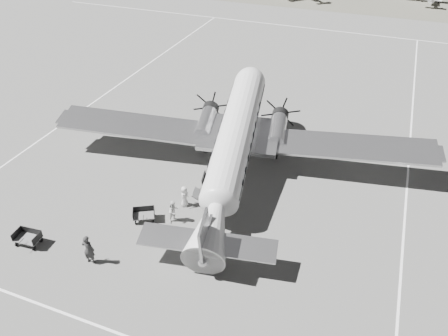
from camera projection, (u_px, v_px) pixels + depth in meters
ground at (235, 185)px, 32.53m from camera, size 260.00×260.00×0.00m
taxi_line_right at (404, 224)px, 28.96m from camera, size 0.15×80.00×0.01m
taxi_line_left at (106, 94)px, 45.55m from camera, size 0.15×60.00×0.01m
taxi_line_horizon at (329, 30)px, 63.20m from camera, size 90.00×0.15×0.01m
dc3_airliner at (234, 146)px, 31.63m from camera, size 32.91×25.55×5.67m
baggage_cart_near at (144, 215)px, 29.04m from camera, size 1.84×1.66×0.85m
baggage_cart_far at (28, 238)px, 27.17m from camera, size 1.73×1.29×0.92m
ground_crew at (88, 249)px, 25.60m from camera, size 0.79×0.56×2.05m
ramp_agent at (174, 211)px, 28.77m from camera, size 0.91×0.99×1.64m
passenger at (184, 196)px, 30.10m from camera, size 0.52×0.79×1.58m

